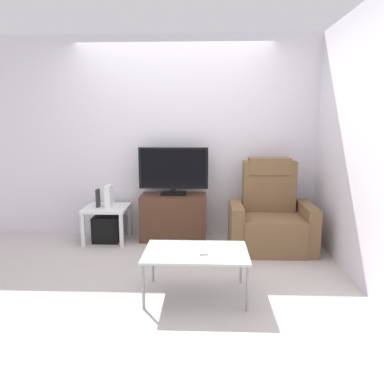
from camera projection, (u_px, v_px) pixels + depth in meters
The scene contains 12 objects.
ground_plane at pixel (167, 264), 4.02m from camera, with size 6.40×6.40×0.00m, color #BCB2AD.
wall_back at pixel (175, 138), 4.89m from camera, with size 6.40×0.06×2.60m, color silver.
wall_side at pixel (353, 144), 3.71m from camera, with size 0.06×4.48×2.60m, color silver.
tv_stand at pixel (174, 217), 4.82m from camera, with size 0.84×0.41×0.59m.
television at pixel (174, 170), 4.72m from camera, with size 0.88×0.20×0.60m.
recliner_armchair at pixel (270, 218), 4.47m from camera, with size 0.98×0.78×1.08m.
side_table at pixel (107, 212), 4.74m from camera, with size 0.54×0.54×0.45m.
subwoofer_box at pixel (107, 228), 4.78m from camera, with size 0.33×0.33×0.33m, color black.
book_upright at pixel (98, 198), 4.69m from camera, with size 0.03×0.10×0.23m, color #262626.
game_console at pixel (109, 196), 4.71m from camera, with size 0.07×0.20×0.27m, color white.
coffee_table at pixel (196, 254), 3.23m from camera, with size 0.90×0.60×0.41m.
cell_phone at pixel (202, 252), 3.19m from camera, with size 0.07×0.15×0.01m, color #B7B7BC.
Camera 1 is at (0.42, -3.79, 1.51)m, focal length 34.76 mm.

